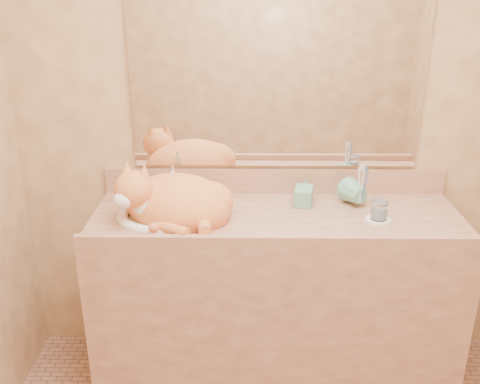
{
  "coord_description": "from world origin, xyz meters",
  "views": [
    {
      "loc": [
        -0.14,
        -1.38,
        1.81
      ],
      "look_at": [
        -0.16,
        0.7,
        0.97
      ],
      "focal_mm": 40.0,
      "sensor_mm": 36.0,
      "label": 1
    }
  ],
  "objects_px": {
    "sink_basin": "(168,202)",
    "water_glass": "(379,210)",
    "cat": "(172,199)",
    "vanity_counter": "(275,299)",
    "soap_dispenser": "(303,191)",
    "toothbrush_cup": "(361,198)"
  },
  "relations": [
    {
      "from": "cat",
      "to": "soap_dispenser",
      "type": "height_order",
      "value": "cat"
    },
    {
      "from": "vanity_counter",
      "to": "sink_basin",
      "type": "relative_size",
      "value": 3.69
    },
    {
      "from": "soap_dispenser",
      "to": "sink_basin",
      "type": "bearing_deg",
      "value": -160.56
    },
    {
      "from": "vanity_counter",
      "to": "water_glass",
      "type": "xyz_separation_m",
      "value": [
        0.42,
        -0.05,
        0.48
      ]
    },
    {
      "from": "soap_dispenser",
      "to": "vanity_counter",
      "type": "bearing_deg",
      "value": -137.73
    },
    {
      "from": "vanity_counter",
      "to": "sink_basin",
      "type": "distance_m",
      "value": 0.68
    },
    {
      "from": "cat",
      "to": "vanity_counter",
      "type": "bearing_deg",
      "value": 25.04
    },
    {
      "from": "soap_dispenser",
      "to": "toothbrush_cup",
      "type": "xyz_separation_m",
      "value": [
        0.26,
        0.0,
        -0.03
      ]
    },
    {
      "from": "sink_basin",
      "to": "water_glass",
      "type": "distance_m",
      "value": 0.89
    },
    {
      "from": "vanity_counter",
      "to": "soap_dispenser",
      "type": "xyz_separation_m",
      "value": [
        0.12,
        0.07,
        0.51
      ]
    },
    {
      "from": "sink_basin",
      "to": "water_glass",
      "type": "relative_size",
      "value": 5.37
    },
    {
      "from": "soap_dispenser",
      "to": "water_glass",
      "type": "relative_size",
      "value": 2.15
    },
    {
      "from": "cat",
      "to": "water_glass",
      "type": "bearing_deg",
      "value": 20.08
    },
    {
      "from": "vanity_counter",
      "to": "toothbrush_cup",
      "type": "relative_size",
      "value": 13.66
    },
    {
      "from": "cat",
      "to": "water_glass",
      "type": "relative_size",
      "value": 5.87
    },
    {
      "from": "sink_basin",
      "to": "water_glass",
      "type": "bearing_deg",
      "value": -3.06
    },
    {
      "from": "cat",
      "to": "water_glass",
      "type": "xyz_separation_m",
      "value": [
        0.87,
        -0.03,
        -0.03
      ]
    },
    {
      "from": "vanity_counter",
      "to": "soap_dispenser",
      "type": "relative_size",
      "value": 9.21
    },
    {
      "from": "sink_basin",
      "to": "cat",
      "type": "distance_m",
      "value": 0.03
    },
    {
      "from": "soap_dispenser",
      "to": "toothbrush_cup",
      "type": "relative_size",
      "value": 1.48
    },
    {
      "from": "vanity_counter",
      "to": "cat",
      "type": "relative_size",
      "value": 3.38
    },
    {
      "from": "soap_dispenser",
      "to": "water_glass",
      "type": "height_order",
      "value": "soap_dispenser"
    }
  ]
}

